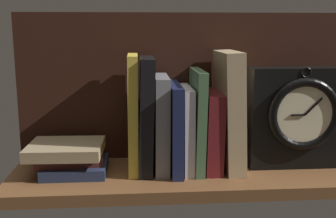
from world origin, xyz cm
name	(u,v)px	position (x,y,z in cm)	size (l,w,h in cm)	color
ground_plane	(190,176)	(0.00, 0.00, -1.25)	(77.71, 23.36, 2.50)	brown
back_panel	(184,86)	(0.00, 11.08, 17.17)	(77.71, 1.20, 34.34)	black
book_yellow_seinlanguage	(133,114)	(-12.20, 2.06, 12.66)	(2.08, 12.64, 25.32)	gold
book_black_skeptic	(146,115)	(-9.39, 2.06, 12.37)	(2.92, 13.82, 24.74)	black
book_gray_chess	(161,123)	(-6.13, 2.06, 10.37)	(3.00, 13.62, 20.74)	gray
book_navy_bierce	(175,127)	(-3.16, 2.06, 9.51)	(2.35, 16.85, 19.01)	#192147
book_white_catcher	(186,128)	(-0.61, 2.06, 9.14)	(2.15, 14.07, 18.28)	silver
book_green_romantic	(197,120)	(1.75, 2.06, 11.00)	(1.99, 14.90, 22.01)	#476B44
book_maroon_dawkins	(211,130)	(4.84, 2.06, 8.59)	(3.59, 14.09, 17.19)	maroon
book_tan_shortstories	(229,111)	(8.89, 2.06, 12.97)	(3.92, 14.91, 25.94)	tan
framed_clock	(299,117)	(24.55, 1.44, 11.43)	(22.39, 7.24, 22.77)	black
book_stack_side	(70,157)	(-25.88, 1.26, 3.42)	(16.58, 13.54, 6.58)	#232D4C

